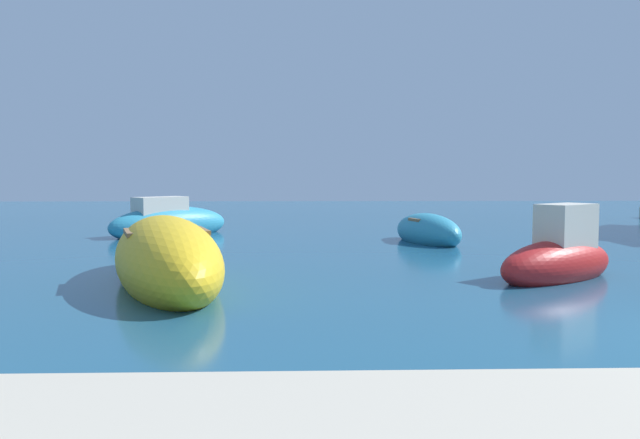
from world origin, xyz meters
The scene contains 4 objects.
moored_boat_0 centered at (-8.09, 4.79, 0.45)m, with size 3.56×6.19×1.61m.
moored_boat_1 centered at (-0.66, 5.19, 0.39)m, with size 3.26×2.77×1.66m.
moored_boat_3 centered at (-9.99, 14.20, 0.40)m, with size 4.07×4.06×1.54m.
moored_boat_4 centered at (-1.89, 11.74, 0.31)m, with size 2.12×3.45×1.11m.
Camera 1 is at (-5.63, -6.81, 2.02)m, focal length 35.66 mm.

